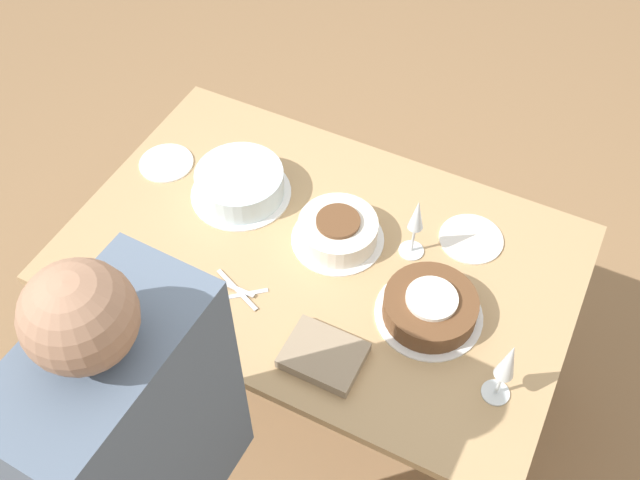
{
  "coord_description": "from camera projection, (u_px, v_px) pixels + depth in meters",
  "views": [
    {
      "loc": [
        0.54,
        -1.09,
        2.34
      ],
      "look_at": [
        0.0,
        0.0,
        0.81
      ],
      "focal_mm": 40.0,
      "sensor_mm": 36.0,
      "label": 1
    }
  ],
  "objects": [
    {
      "name": "ground_plane",
      "position": [
        320.0,
        379.0,
        2.59
      ],
      "size": [
        12.0,
        12.0,
        0.0
      ],
      "primitive_type": "plane",
      "color": "#8E6B47"
    },
    {
      "name": "dining_table",
      "position": [
        320.0,
        276.0,
        2.09
      ],
      "size": [
        1.4,
        0.9,
        0.76
      ],
      "color": "tan",
      "rests_on": "ground_plane"
    },
    {
      "name": "cake_center_white",
      "position": [
        338.0,
        231.0,
        1.99
      ],
      "size": [
        0.26,
        0.26,
        0.09
      ],
      "color": "white",
      "rests_on": "dining_table"
    },
    {
      "name": "cake_front_chocolate",
      "position": [
        430.0,
        307.0,
        1.84
      ],
      "size": [
        0.28,
        0.28,
        0.08
      ],
      "color": "white",
      "rests_on": "dining_table"
    },
    {
      "name": "cake_back_decorated",
      "position": [
        240.0,
        184.0,
        2.1
      ],
      "size": [
        0.3,
        0.3,
        0.09
      ],
      "color": "white",
      "rests_on": "dining_table"
    },
    {
      "name": "wine_glass_near",
      "position": [
        507.0,
        364.0,
        1.61
      ],
      "size": [
        0.07,
        0.07,
        0.22
      ],
      "color": "silver",
      "rests_on": "dining_table"
    },
    {
      "name": "wine_glass_far",
      "position": [
        416.0,
        220.0,
        1.89
      ],
      "size": [
        0.07,
        0.07,
        0.21
      ],
      "color": "silver",
      "rests_on": "dining_table"
    },
    {
      "name": "dessert_plate_left",
      "position": [
        166.0,
        163.0,
        2.21
      ],
      "size": [
        0.17,
        0.17,
        0.01
      ],
      "color": "white",
      "rests_on": "dining_table"
    },
    {
      "name": "dessert_plate_right",
      "position": [
        471.0,
        239.0,
        2.02
      ],
      "size": [
        0.18,
        0.18,
        0.01
      ],
      "color": "white",
      "rests_on": "dining_table"
    },
    {
      "name": "fork_pile",
      "position": [
        233.0,
        290.0,
        1.91
      ],
      "size": [
        0.2,
        0.12,
        0.01
      ],
      "color": "silver",
      "rests_on": "dining_table"
    },
    {
      "name": "napkin_stack",
      "position": [
        324.0,
        355.0,
        1.77
      ],
      "size": [
        0.19,
        0.15,
        0.03
      ],
      "color": "gray",
      "rests_on": "dining_table"
    },
    {
      "name": "person_cutting",
      "position": [
        149.0,
        459.0,
        1.44
      ],
      "size": [
        0.23,
        0.41,
        1.56
      ],
      "rotation": [
        0.0,
        0.0,
        1.53
      ],
      "color": "#2D334C",
      "rests_on": "ground_plane"
    }
  ]
}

